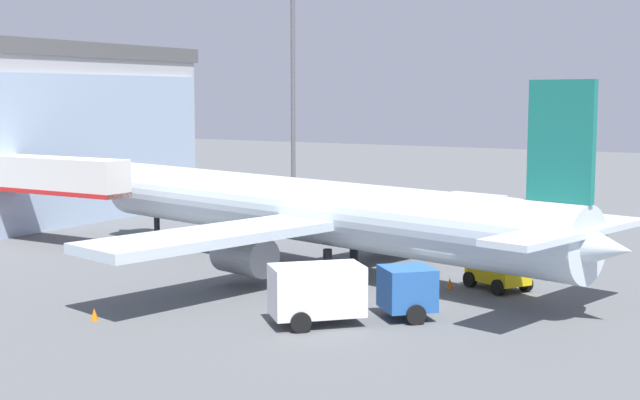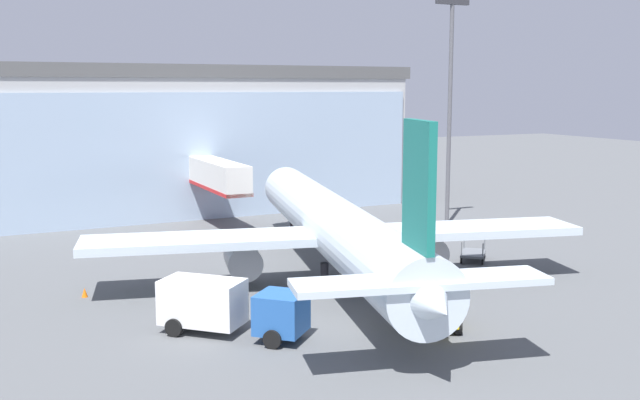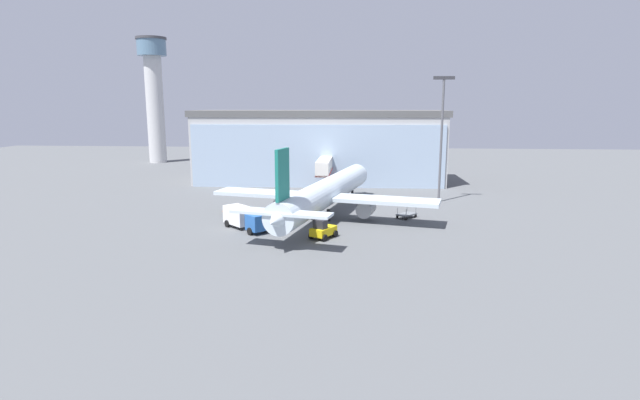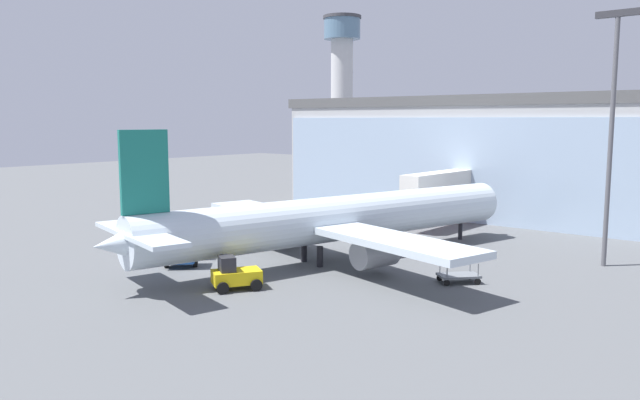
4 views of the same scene
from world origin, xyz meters
TOP-DOWN VIEW (x-y plane):
  - ground at (0.00, 0.00)m, footprint 240.00×240.00m
  - terminal_building at (0.00, 40.35)m, footprint 48.99×15.47m
  - jet_bridge at (1.88, 29.64)m, footprint 2.34×14.16m
  - control_tower at (-45.50, 71.12)m, footprint 7.68×7.68m
  - apron_light_mast at (20.57, 21.31)m, footprint 3.20×0.40m
  - airplane at (3.32, 8.94)m, footprint 30.88×38.48m
  - catering_truck at (-6.20, 1.53)m, footprint 6.75×6.68m
  - baggage_cart at (14.41, 9.33)m, footprint 3.04×3.17m
  - pushback_tug at (3.76, -1.99)m, footprint 3.38×3.71m
  - safety_cone_nose at (2.70, 0.31)m, footprint 0.36×0.36m
  - safety_cone_wingtip at (-11.60, 11.45)m, footprint 0.36×0.36m

SIDE VIEW (x-z plane):
  - ground at x=0.00m, z-range 0.00..0.00m
  - safety_cone_nose at x=2.70m, z-range 0.00..0.55m
  - safety_cone_wingtip at x=-11.60m, z-range 0.00..0.55m
  - baggage_cart at x=14.41m, z-range -0.25..1.25m
  - pushback_tug at x=3.76m, z-range -0.18..2.12m
  - catering_truck at x=-6.20m, z-range 0.14..2.79m
  - airplane at x=3.32m, z-range -2.01..8.71m
  - jet_bridge at x=1.88m, z-range 1.57..7.47m
  - terminal_building at x=0.00m, z-range 0.00..14.09m
  - apron_light_mast at x=20.57m, z-range 1.76..21.21m
  - control_tower at x=-45.50m, z-range 2.76..34.79m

